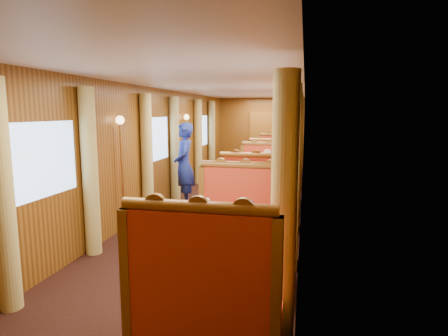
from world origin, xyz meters
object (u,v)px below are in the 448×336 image
(banquette_mid_aft, at_px, (268,182))
(steward, at_px, (184,165))
(banquette_far_fwd, at_px, (273,172))
(teapot_right, at_px, (223,227))
(table_near, at_px, (228,262))
(fruit_plate, at_px, (254,233))
(rose_vase_mid, at_px, (264,167))
(rose_vase_far, at_px, (277,150))
(passenger, at_px, (267,170))
(banquette_near_aft, at_px, (243,229))
(tea_tray, at_px, (222,228))
(banquette_near_fwd, at_px, (204,303))
(banquette_mid_fwd, at_px, (257,204))
(table_mid, at_px, (263,194))
(teapot_left, at_px, (208,224))
(banquette_far_aft, at_px, (279,162))
(teapot_back, at_px, (223,221))
(table_far, at_px, (276,169))

(banquette_mid_aft, height_order, steward, steward)
(banquette_far_fwd, height_order, teapot_right, banquette_far_fwd)
(banquette_mid_aft, xyz_separation_m, steward, (-1.68, -0.92, 0.47))
(teapot_right, bearing_deg, table_near, 96.49)
(table_near, height_order, fruit_plate, fruit_plate)
(rose_vase_mid, bearing_deg, table_near, -89.99)
(banquette_mid_aft, relative_size, rose_vase_mid, 3.72)
(steward, bearing_deg, banquette_far_fwd, 123.93)
(rose_vase_far, height_order, passenger, passenger)
(banquette_near_aft, height_order, tea_tray, banquette_near_aft)
(banquette_near_aft, distance_m, rose_vase_mid, 2.56)
(passenger, bearing_deg, banquette_near_fwd, -90.00)
(banquette_near_fwd, bearing_deg, fruit_plate, 71.59)
(banquette_mid_aft, bearing_deg, banquette_mid_fwd, -90.00)
(banquette_near_aft, bearing_deg, banquette_near_fwd, -90.00)
(table_mid, distance_m, rose_vase_mid, 0.55)
(passenger, bearing_deg, teapot_left, -92.80)
(banquette_far_aft, distance_m, teapot_back, 7.97)
(banquette_mid_aft, xyz_separation_m, banquette_far_fwd, (0.00, 1.47, 0.00))
(banquette_near_aft, bearing_deg, table_far, 90.00)
(table_near, distance_m, steward, 4.00)
(passenger, bearing_deg, rose_vase_mid, -90.05)
(table_mid, relative_size, passenger, 1.38)
(banquette_far_fwd, relative_size, passenger, 1.76)
(banquette_near_fwd, xyz_separation_m, tea_tray, (-0.07, 1.00, 0.33))
(table_near, xyz_separation_m, banquette_mid_fwd, (0.00, 2.49, 0.05))
(banquette_near_fwd, bearing_deg, steward, 110.08)
(table_near, relative_size, banquette_far_fwd, 0.78)
(table_near, bearing_deg, rose_vase_far, 89.80)
(tea_tray, bearing_deg, banquette_mid_fwd, 88.43)
(table_mid, distance_m, banquette_far_aft, 4.51)
(banquette_far_aft, bearing_deg, teapot_left, -91.50)
(banquette_far_fwd, relative_size, rose_vase_mid, 3.72)
(banquette_near_fwd, xyz_separation_m, banquette_mid_aft, (0.00, 5.53, 0.00))
(table_far, distance_m, teapot_right, 7.12)
(banquette_mid_aft, bearing_deg, rose_vase_far, 89.44)
(table_far, relative_size, teapot_left, 5.93)
(banquette_far_aft, xyz_separation_m, fruit_plate, (0.29, -8.14, 0.35))
(banquette_mid_fwd, distance_m, table_far, 4.51)
(banquette_near_aft, height_order, rose_vase_far, banquette_near_aft)
(table_far, height_order, banquette_far_fwd, banquette_far_fwd)
(banquette_near_fwd, relative_size, banquette_mid_aft, 1.00)
(banquette_near_fwd, relative_size, table_mid, 1.28)
(banquette_far_aft, bearing_deg, teapot_right, -90.25)
(banquette_far_aft, distance_m, tea_tray, 8.04)
(rose_vase_mid, xyz_separation_m, steward, (-1.68, 0.07, -0.03))
(banquette_far_aft, distance_m, passenger, 3.78)
(teapot_back, bearing_deg, table_near, -32.07)
(banquette_mid_fwd, xyz_separation_m, banquette_far_aft, (0.00, 5.53, 0.00))
(tea_tray, bearing_deg, table_far, 89.44)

